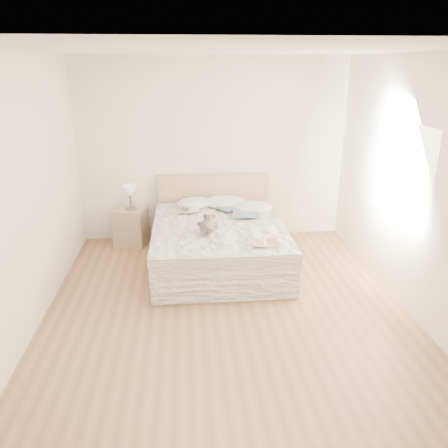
% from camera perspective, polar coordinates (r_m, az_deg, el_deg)
% --- Properties ---
extents(floor, '(4.00, 4.50, 0.00)m').
position_cam_1_polar(floor, '(5.00, 0.34, -10.89)').
color(floor, brown).
rests_on(floor, ground).
extents(ceiling, '(4.00, 4.50, 0.00)m').
position_cam_1_polar(ceiling, '(4.28, 0.42, 21.76)').
color(ceiling, white).
rests_on(ceiling, ground).
extents(wall_back, '(4.00, 0.02, 2.70)m').
position_cam_1_polar(wall_back, '(6.64, -1.48, 9.50)').
color(wall_back, white).
rests_on(wall_back, ground).
extents(wall_front, '(4.00, 0.02, 2.70)m').
position_cam_1_polar(wall_front, '(2.40, 5.55, -10.91)').
color(wall_front, white).
rests_on(wall_front, ground).
extents(wall_left, '(0.02, 4.50, 2.70)m').
position_cam_1_polar(wall_left, '(4.72, -24.64, 3.16)').
color(wall_left, white).
rests_on(wall_left, ground).
extents(wall_right, '(0.02, 4.50, 2.70)m').
position_cam_1_polar(wall_right, '(5.05, 23.67, 4.34)').
color(wall_right, white).
rests_on(wall_right, ground).
extents(window, '(0.02, 1.30, 1.10)m').
position_cam_1_polar(window, '(5.28, 22.21, 6.30)').
color(window, white).
rests_on(window, wall_right).
extents(bed, '(1.72, 2.14, 1.00)m').
position_cam_1_polar(bed, '(5.93, -0.74, -2.39)').
color(bed, tan).
rests_on(bed, floor).
extents(nightstand, '(0.53, 0.50, 0.56)m').
position_cam_1_polar(nightstand, '(6.72, -12.04, -0.32)').
color(nightstand, tan).
rests_on(nightstand, floor).
extents(table_lamp, '(0.29, 0.29, 0.36)m').
position_cam_1_polar(table_lamp, '(6.54, -12.19, 4.07)').
color(table_lamp, '#4E4843').
rests_on(table_lamp, nightstand).
extents(pillow_left, '(0.60, 0.46, 0.16)m').
position_cam_1_polar(pillow_left, '(6.49, -3.77, 2.74)').
color(pillow_left, white).
rests_on(pillow_left, bed).
extents(pillow_middle, '(0.71, 0.56, 0.19)m').
position_cam_1_polar(pillow_middle, '(6.51, 0.26, 2.84)').
color(pillow_middle, white).
rests_on(pillow_middle, bed).
extents(pillow_right, '(0.63, 0.49, 0.17)m').
position_cam_1_polar(pillow_right, '(6.29, 3.73, 2.17)').
color(pillow_right, white).
rests_on(pillow_right, bed).
extents(blouse, '(0.57, 0.60, 0.02)m').
position_cam_1_polar(blouse, '(6.13, 2.69, 1.61)').
color(blouse, '#415976').
rests_on(blouse, bed).
extents(photo_book, '(0.31, 0.23, 0.02)m').
position_cam_1_polar(photo_book, '(6.20, -4.51, 1.78)').
color(photo_book, white).
rests_on(photo_book, bed).
extents(childrens_book, '(0.33, 0.23, 0.02)m').
position_cam_1_polar(childrens_book, '(5.09, 5.41, -2.45)').
color(childrens_book, '#F7ECC4').
rests_on(childrens_book, bed).
extents(teddy_bear, '(0.27, 0.35, 0.17)m').
position_cam_1_polar(teddy_bear, '(5.41, -2.23, -0.75)').
color(teddy_bear, '#575044').
rests_on(teddy_bear, bed).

